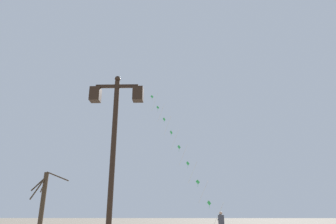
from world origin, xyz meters
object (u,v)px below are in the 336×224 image
Objects in this scene: twin_lantern_lamp_post at (114,132)px; bare_tree at (42,206)px; kite_flyer at (221,224)px; kite_train at (179,147)px.

twin_lantern_lamp_post is 10.21m from bare_tree.
twin_lantern_lamp_post is at bearing -57.61° from bare_tree.
kite_flyer is at bearing 30.12° from bare_tree.
twin_lantern_lamp_post is 15.47m from kite_flyer.
twin_lantern_lamp_post is 1.41× the size of bare_tree.
kite_flyer is 11.87m from bare_tree.
kite_train reaches higher than bare_tree.
kite_train is at bearing 84.25° from twin_lantern_lamp_post.
twin_lantern_lamp_post is 0.36× the size of kite_train.
twin_lantern_lamp_post is at bearing -95.75° from kite_train.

